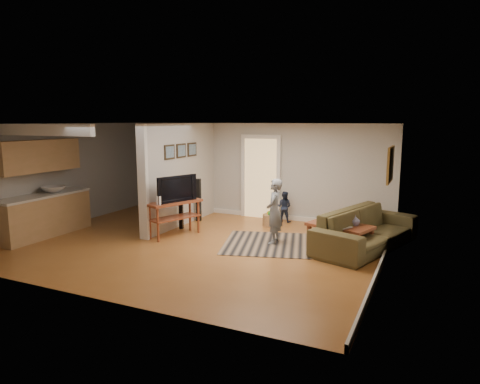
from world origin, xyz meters
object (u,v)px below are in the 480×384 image
child (274,243)px  tv_console (174,205)px  speaker_left (181,210)px  toddler (284,222)px  speaker_right (199,200)px  toy_basket (271,219)px  sofa (365,248)px  coffee_table (341,229)px

child → tv_console: bearing=-87.1°
speaker_left → toddler: bearing=27.8°
speaker_right → tv_console: bearing=-87.1°
tv_console → speaker_left: bearing=131.9°
speaker_right → toy_basket: speaker_right is taller
sofa → toy_basket: (-2.41, 0.99, 0.16)m
tv_console → speaker_right: size_ratio=1.22×
sofa → toy_basket: size_ratio=6.28×
speaker_left → toddler: speaker_left is taller
speaker_left → child: bearing=-17.3°
tv_console → speaker_left: (-0.24, 0.63, -0.28)m
speaker_right → child: bearing=-31.0°
sofa → coffee_table: bearing=126.4°
speaker_right → sofa: bearing=-15.9°
toddler → coffee_table: bearing=137.1°
coffee_table → sofa: bearing=18.0°
coffee_table → tv_console: (-3.56, -0.67, 0.34)m
sofa → speaker_right: 4.39m
sofa → child: size_ratio=1.97×
toddler → speaker_right: bearing=21.4°
speaker_right → toddler: size_ratio=1.39×
speaker_left → tv_console: bearing=-81.4°
toy_basket → speaker_left: bearing=-147.6°
toddler → speaker_left: bearing=39.6°
speaker_left → child: speaker_left is taller
child → sofa: bearing=95.7°
child → toddler: child is taller
tv_console → speaker_left: 0.73m
coffee_table → speaker_right: 3.91m
speaker_right → child: 2.76m
speaker_right → toy_basket: bearing=2.3°
sofa → toddler: (-2.25, 1.49, 0.00)m
coffee_table → speaker_right: size_ratio=1.27×
coffee_table → toy_basket: size_ratio=3.26×
toddler → tv_console: bearing=52.2°
toddler → child: bearing=102.5°
coffee_table → toddler: (-1.77, 1.64, -0.38)m
coffee_table → speaker_left: bearing=-179.4°
sofa → tv_console: tv_console is taller
speaker_left → coffee_table: bearing=-11.4°
tv_console → toy_basket: bearing=69.5°
sofa → child: child is taller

